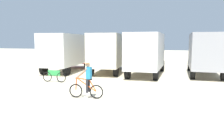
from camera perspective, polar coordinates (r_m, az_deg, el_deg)
ground_plane at (r=9.94m, az=-3.37°, el=-8.69°), size 120.00×120.00×0.00m
box_truck_white_box at (r=20.69m, az=-11.61°, el=4.81°), size 2.81×6.89×3.35m
box_truck_cream_rv at (r=19.71m, az=-0.73°, el=4.84°), size 2.93×6.92×3.35m
box_truck_avon_van at (r=18.26m, az=8.84°, el=4.55°), size 2.54×6.81×3.35m
box_truck_grey_hauler at (r=19.43m, az=22.71°, el=4.24°), size 2.43×6.77×3.35m
cyclist_orange_shirt at (r=10.81m, az=-6.38°, el=-2.81°), size 1.73×0.52×1.82m
bicycle_spare at (r=15.58m, az=-14.52°, el=-1.53°), size 1.73×0.50×0.97m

